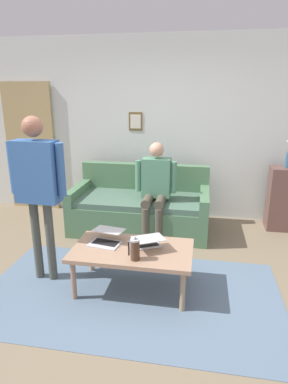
# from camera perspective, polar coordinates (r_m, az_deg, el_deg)

# --- Properties ---
(ground_plane) EXTENTS (7.68, 7.68, 0.00)m
(ground_plane) POSITION_cam_1_polar(r_m,az_deg,el_deg) (3.50, -2.31, -16.16)
(ground_plane) COLOR #7C6C54
(area_rug) EXTENTS (2.92, 1.64, 0.01)m
(area_rug) POSITION_cam_1_polar(r_m,az_deg,el_deg) (3.41, -2.34, -17.15)
(area_rug) COLOR slate
(area_rug) RESTS_ON ground_plane
(back_wall) EXTENTS (7.04, 0.11, 2.70)m
(back_wall) POSITION_cam_1_polar(r_m,az_deg,el_deg) (5.12, 2.85, 10.77)
(back_wall) COLOR silver
(back_wall) RESTS_ON ground_plane
(interior_door) EXTENTS (0.82, 0.09, 2.05)m
(interior_door) POSITION_cam_1_polar(r_m,az_deg,el_deg) (5.75, -18.99, 7.30)
(interior_door) COLOR tan
(interior_door) RESTS_ON ground_plane
(couch) EXTENTS (1.90, 0.93, 0.88)m
(couch) POSITION_cam_1_polar(r_m,az_deg,el_deg) (4.72, -0.60, -2.88)
(couch) COLOR #4E7752
(couch) RESTS_ON ground_plane
(coffee_table) EXTENTS (1.17, 0.67, 0.45)m
(coffee_table) POSITION_cam_1_polar(r_m,az_deg,el_deg) (3.28, -2.04, -10.47)
(coffee_table) COLOR #A48064
(coffee_table) RESTS_ON ground_plane
(laptop_left) EXTENTS (0.35, 0.36, 0.13)m
(laptop_left) POSITION_cam_1_polar(r_m,az_deg,el_deg) (3.38, -6.54, -8.04)
(laptop_left) COLOR silver
(laptop_left) RESTS_ON coffee_table
(laptop_center) EXTENTS (0.42, 0.44, 0.13)m
(laptop_center) POSITION_cam_1_polar(r_m,az_deg,el_deg) (3.28, 0.31, -8.66)
(laptop_center) COLOR silver
(laptop_center) RESTS_ON coffee_table
(french_press) EXTENTS (0.11, 0.09, 0.23)m
(french_press) POSITION_cam_1_polar(r_m,az_deg,el_deg) (3.02, -1.58, -9.87)
(french_press) COLOR #4C3323
(french_press) RESTS_ON coffee_table
(side_shelf) EXTENTS (0.42, 0.32, 0.90)m
(side_shelf) POSITION_cam_1_polar(r_m,az_deg,el_deg) (5.07, 22.93, -1.09)
(side_shelf) COLOR brown
(side_shelf) RESTS_ON ground_plane
(flower_vase) EXTENTS (0.08, 0.08, 0.39)m
(flower_vase) POSITION_cam_1_polar(r_m,az_deg,el_deg) (4.93, 23.70, 5.47)
(flower_vase) COLOR #315D78
(flower_vase) RESTS_ON side_shelf
(person_standing) EXTENTS (0.59, 0.21, 1.70)m
(person_standing) POSITION_cam_1_polar(r_m,az_deg,el_deg) (3.39, -17.94, 2.07)
(person_standing) COLOR #494D45
(person_standing) RESTS_ON ground_plane
(person_seated) EXTENTS (0.55, 0.51, 1.28)m
(person_seated) POSITION_cam_1_polar(r_m,az_deg,el_deg) (4.33, 1.99, 1.18)
(person_seated) COLOR #4F493B
(person_seated) RESTS_ON ground_plane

